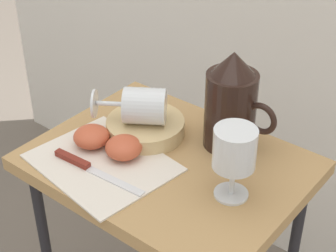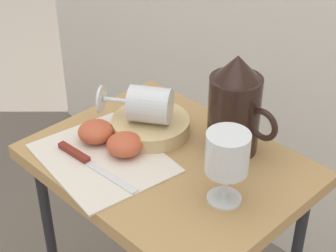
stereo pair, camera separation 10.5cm
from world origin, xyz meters
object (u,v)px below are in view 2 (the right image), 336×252
Objects in this scene: table at (168,189)px; apple_half_right at (125,144)px; pitcher at (234,113)px; apple_half_left at (96,132)px; basket_tray at (151,126)px; wine_glass_upright at (227,157)px; knife at (85,160)px; wine_glass_tipped_near at (148,104)px.

table is 0.13m from apple_half_right.
apple_half_left is (-0.22, -0.18, -0.06)m from pitcher.
table is 0.14m from basket_tray.
wine_glass_upright reaches higher than apple_half_left.
pitcher is 2.82× the size of apple_half_left.
knife is (-0.03, -0.08, -0.02)m from apple_half_right.
wine_glass_tipped_near is (-0.16, -0.09, -0.01)m from pitcher.
basket_tray is 0.19m from pitcher.
wine_glass_upright reaches higher than knife.
knife is at bearing -124.68° from pitcher.
wine_glass_upright is 0.30m from knife.
apple_half_left reaches higher than basket_tray.
wine_glass_upright reaches higher than apple_half_right.
pitcher reaches higher than apple_half_left.
wine_glass_upright is 0.26m from wine_glass_tipped_near.
wine_glass_upright is 0.25m from apple_half_right.
wine_glass_upright is at bearing 9.04° from apple_half_left.
apple_half_left and apple_half_right have the same top height.
wine_glass_upright is 0.66× the size of knife.
pitcher is at bearing 124.87° from wine_glass_upright.
pitcher is at bearing 61.96° from table.
apple_half_right is at bearing 9.24° from apple_half_left.
wine_glass_upright is at bearing 8.98° from apple_half_right.
pitcher is 0.16m from wine_glass_upright.
wine_glass_tipped_near reaches higher than table.
pitcher is at bearing 26.97° from basket_tray.
wine_glass_tipped_near is 0.12m from apple_half_left.
table is at bearing -20.16° from wine_glass_tipped_near.
pitcher is 1.47× the size of wine_glass_upright.
table is 8.94× the size of apple_half_left.
pitcher is at bearing 51.05° from apple_half_right.
knife is at bearing -94.31° from wine_glass_tipped_near.
wine_glass_tipped_near is at bearing 103.88° from apple_half_right.
table is 4.01× the size of basket_tray.
knife is (-0.17, -0.25, -0.08)m from pitcher.
basket_tray is 0.09m from apple_half_right.
table is 8.94× the size of apple_half_right.
table is 0.18m from knife.
apple_half_right is 0.08m from knife.
wine_glass_tipped_near reaches higher than apple_half_left.
basket_tray is at bearing 85.65° from knife.
knife is at bearing -130.22° from table.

